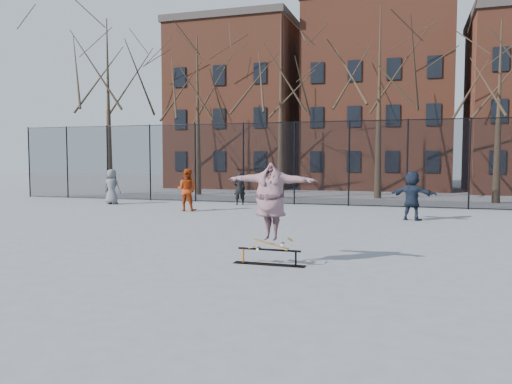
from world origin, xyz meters
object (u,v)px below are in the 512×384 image
(bystander_grey, at_px, (112,187))
(bystander_navy, at_px, (412,196))
(skater, at_px, (271,206))
(bystander_black, at_px, (240,189))
(skateboard, at_px, (271,246))
(bystander_red, at_px, (187,190))
(skate_rail, at_px, (269,258))

(bystander_grey, height_order, bystander_navy, bystander_navy)
(bystander_grey, distance_m, bystander_navy, 14.10)
(skater, bearing_deg, bystander_black, 116.15)
(skateboard, height_order, bystander_grey, bystander_grey)
(bystander_black, bearing_deg, bystander_red, 45.52)
(bystander_black, bearing_deg, bystander_navy, 132.41)
(skater, xyz_separation_m, bystander_black, (-5.02, 12.40, -0.49))
(bystander_grey, relative_size, bystander_black, 1.10)
(skater, bearing_deg, skate_rail, -175.89)
(skater, bearing_deg, bystander_navy, 76.02)
(skate_rail, relative_size, bystander_black, 1.01)
(bystander_grey, distance_m, bystander_red, 5.09)
(bystander_red, xyz_separation_m, bystander_navy, (9.14, -0.44, 0.00))
(skater, relative_size, bystander_navy, 1.12)
(bystander_red, height_order, bystander_navy, bystander_navy)
(skateboard, relative_size, bystander_navy, 0.47)
(skateboard, height_order, bystander_navy, bystander_navy)
(skate_rail, distance_m, bystander_black, 13.38)
(skateboard, distance_m, bystander_grey, 15.55)
(skateboard, bearing_deg, bystander_grey, 135.45)
(bystander_navy, bearing_deg, bystander_grey, 10.29)
(bystander_red, bearing_deg, skate_rail, 123.45)
(bystander_black, bearing_deg, skate_rail, 88.97)
(skater, relative_size, bystander_red, 1.12)
(skater, relative_size, bystander_grey, 1.18)
(skateboard, height_order, bystander_black, bystander_black)
(skate_rail, distance_m, bystander_grey, 15.53)
(bystander_navy, bearing_deg, bystander_red, 16.23)
(skate_rail, bearing_deg, skateboard, 0.00)
(skater, distance_m, bystander_grey, 15.55)
(skateboard, xyz_separation_m, bystander_navy, (2.87, 8.78, 0.50))
(skate_rail, relative_size, bystander_grey, 0.92)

